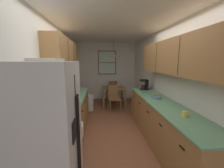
# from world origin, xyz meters

# --- Properties ---
(ground_plane) EXTENTS (12.00, 12.00, 0.00)m
(ground_plane) POSITION_xyz_m (0.00, 1.00, 0.00)
(ground_plane) COLOR brown
(wall_left) EXTENTS (0.10, 9.00, 2.55)m
(wall_left) POSITION_xyz_m (-1.35, 1.00, 1.27)
(wall_left) COLOR silver
(wall_left) RESTS_ON ground
(wall_right) EXTENTS (0.10, 9.00, 2.55)m
(wall_right) POSITION_xyz_m (1.35, 1.00, 1.27)
(wall_right) COLOR silver
(wall_right) RESTS_ON ground
(wall_back) EXTENTS (4.40, 0.10, 2.55)m
(wall_back) POSITION_xyz_m (0.00, 3.65, 1.27)
(wall_back) COLOR silver
(wall_back) RESTS_ON ground
(ceiling_slab) EXTENTS (4.40, 9.00, 0.08)m
(ceiling_slab) POSITION_xyz_m (0.00, 1.00, 2.59)
(ceiling_slab) COLOR white
(refrigerator) EXTENTS (0.74, 0.82, 1.76)m
(refrigerator) POSITION_xyz_m (-0.94, -1.18, 0.88)
(refrigerator) COLOR silver
(refrigerator) RESTS_ON ground
(stove_range) EXTENTS (0.66, 0.59, 1.10)m
(stove_range) POSITION_xyz_m (-0.99, -0.45, 0.47)
(stove_range) COLOR silver
(stove_range) RESTS_ON ground
(microwave_over_range) EXTENTS (0.39, 0.58, 0.33)m
(microwave_over_range) POSITION_xyz_m (-1.11, -0.45, 1.64)
(microwave_over_range) COLOR white
(counter_left) EXTENTS (0.64, 1.94, 0.90)m
(counter_left) POSITION_xyz_m (-1.00, 0.81, 0.45)
(counter_left) COLOR olive
(counter_left) RESTS_ON ground
(upper_cabinets_left) EXTENTS (0.33, 2.02, 0.75)m
(upper_cabinets_left) POSITION_xyz_m (-1.14, 0.76, 1.87)
(upper_cabinets_left) COLOR olive
(counter_right) EXTENTS (0.64, 3.10, 0.90)m
(counter_right) POSITION_xyz_m (1.00, 0.01, 0.45)
(counter_right) COLOR olive
(counter_right) RESTS_ON ground
(upper_cabinets_right) EXTENTS (0.33, 2.78, 0.67)m
(upper_cabinets_right) POSITION_xyz_m (1.14, -0.04, 1.84)
(upper_cabinets_right) COLOR olive
(dining_table) EXTENTS (0.85, 0.81, 0.73)m
(dining_table) POSITION_xyz_m (0.23, 2.64, 0.61)
(dining_table) COLOR brown
(dining_table) RESTS_ON ground
(dining_chair_near) EXTENTS (0.44, 0.44, 0.90)m
(dining_chair_near) POSITION_xyz_m (0.17, 2.03, 0.50)
(dining_chair_near) COLOR brown
(dining_chair_near) RESTS_ON ground
(dining_chair_far) EXTENTS (0.45, 0.45, 0.90)m
(dining_chair_far) POSITION_xyz_m (0.24, 3.25, 0.50)
(dining_chair_far) COLOR brown
(dining_chair_far) RESTS_ON ground
(pendant_light) EXTENTS (0.31, 0.31, 0.65)m
(pendant_light) POSITION_xyz_m (0.23, 2.64, 1.96)
(pendant_light) COLOR black
(back_window) EXTENTS (0.80, 0.05, 1.05)m
(back_window) POSITION_xyz_m (0.03, 3.58, 1.67)
(back_window) COLOR brown
(trash_bin) EXTENTS (0.32, 0.32, 0.57)m
(trash_bin) POSITION_xyz_m (-0.70, 2.14, 0.28)
(trash_bin) COLOR silver
(trash_bin) RESTS_ON ground
(storage_canister) EXTENTS (0.13, 0.13, 0.18)m
(storage_canister) POSITION_xyz_m (-1.00, 0.16, 0.99)
(storage_canister) COLOR red
(storage_canister) RESTS_ON counter_left
(dish_towel) EXTENTS (0.02, 0.16, 0.24)m
(dish_towel) POSITION_xyz_m (-0.64, -0.31, 0.50)
(dish_towel) COLOR white
(coffee_maker) EXTENTS (0.22, 0.18, 0.31)m
(coffee_maker) POSITION_xyz_m (1.04, 1.31, 1.06)
(coffee_maker) COLOR black
(coffee_maker) RESTS_ON counter_right
(mug_by_coffeemaker) EXTENTS (0.11, 0.08, 0.09)m
(mug_by_coffeemaker) POSITION_xyz_m (1.00, -0.75, 0.94)
(mug_by_coffeemaker) COLOR #E5CC4C
(mug_by_coffeemaker) RESTS_ON counter_right
(fruit_bowl) EXTENTS (0.22, 0.22, 0.09)m
(fruit_bowl) POSITION_xyz_m (0.99, 0.31, 0.94)
(fruit_bowl) COLOR #597F9E
(fruit_bowl) RESTS_ON counter_right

